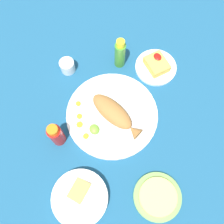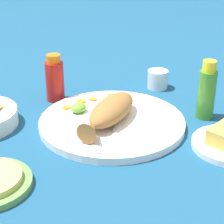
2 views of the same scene
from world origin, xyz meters
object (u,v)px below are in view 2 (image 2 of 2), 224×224
Objects in this scene: fried_fish at (110,111)px; salt_cup at (158,80)px; fork_near at (114,137)px; hot_sauce_bottle_green at (207,92)px; main_plate at (112,122)px; hot_sauce_bottle_red at (55,79)px; fork_far at (94,135)px.

fried_fish is 3.89× the size of salt_cup.
fork_near is 0.28m from hot_sauce_bottle_green.
salt_cup reaches higher than fork_near.
main_plate is 0.28m from salt_cup.
hot_sauce_bottle_green reaches higher than fork_near.
hot_sauce_bottle_green is at bearing -35.08° from main_plate.
hot_sauce_bottle_green is (0.26, -0.07, 0.05)m from fork_near.
salt_cup is at bearing 14.22° from main_plate.
fork_near is 2.48× the size of salt_cup.
hot_sauce_bottle_red is at bearing 149.88° from salt_cup.
hot_sauce_bottle_green is at bearing 125.38° from fork_near.
main_plate is 2.36× the size of fork_far.
salt_cup is (0.27, -0.16, -0.04)m from hot_sauce_bottle_red.
hot_sauce_bottle_green is at bearing 107.83° from fork_far.
fried_fish reaches higher than fork_far.
fried_fish is 0.25m from hot_sauce_bottle_green.
fried_fish reaches higher than fork_near.
hot_sauce_bottle_green is (0.20, -0.14, 0.06)m from main_plate.
salt_cup is at bearing -30.12° from hot_sauce_bottle_red.
fried_fish is at bearing 146.25° from fork_far.
hot_sauce_bottle_green is (0.19, -0.36, 0.01)m from hot_sauce_bottle_red.
hot_sauce_bottle_red reaches higher than salt_cup.
fork_near is (-0.06, -0.07, 0.01)m from main_plate.
fork_near is (-0.05, -0.06, -0.03)m from fried_fish.
fork_far is 0.38m from salt_cup.
fork_near is 0.05m from fork_far.
fork_near and fork_far have the same top height.
fork_far is 0.31m from hot_sauce_bottle_green.
fried_fish reaches higher than main_plate.
main_plate is 0.25m from hot_sauce_bottle_green.
fried_fish is 0.23m from hot_sauce_bottle_red.
fork_near is at bearing 164.40° from hot_sauce_bottle_green.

